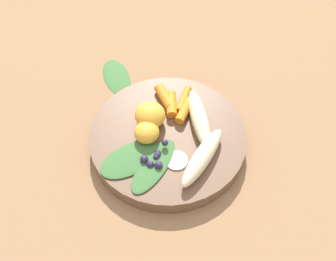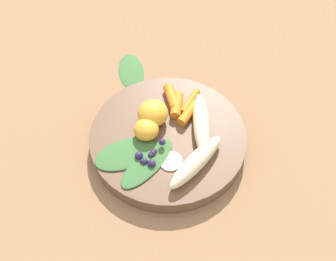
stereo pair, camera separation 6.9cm
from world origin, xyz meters
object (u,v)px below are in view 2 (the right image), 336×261
at_px(bowl, 168,139).
at_px(orange_segment_near, 146,132).
at_px(banana_peeled_right, 196,161).
at_px(banana_peeled_left, 201,122).
at_px(kale_leaf_stray, 131,71).

distance_m(bowl, orange_segment_near, 0.05).
height_order(banana_peeled_right, orange_segment_near, orange_segment_near).
bearing_deg(bowl, banana_peeled_left, 99.89).
relative_size(bowl, orange_segment_near, 6.36).
relative_size(banana_peeled_left, kale_leaf_stray, 1.19).
bearing_deg(banana_peeled_right, banana_peeled_left, 31.81).
distance_m(banana_peeled_left, kale_leaf_stray, 0.22).
distance_m(banana_peeled_left, banana_peeled_right, 0.08).
xyz_separation_m(banana_peeled_left, kale_leaf_stray, (-0.18, -0.12, -0.04)).
bearing_deg(bowl, kale_leaf_stray, -161.69).
bearing_deg(bowl, banana_peeled_right, 29.93).
bearing_deg(banana_peeled_left, orange_segment_near, 103.82).
xyz_separation_m(bowl, banana_peeled_left, (-0.01, 0.06, 0.03)).
distance_m(bowl, banana_peeled_left, 0.07).
distance_m(banana_peeled_right, kale_leaf_stray, 0.29).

